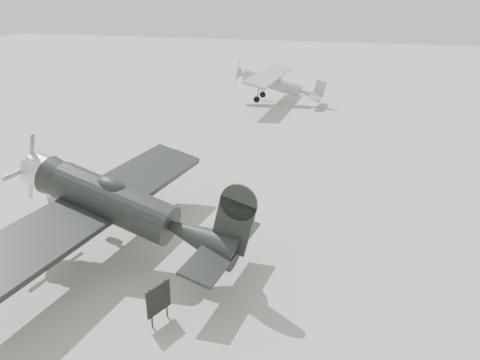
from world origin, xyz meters
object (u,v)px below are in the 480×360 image
Objects in this scene: lowwing_monoplane at (125,208)px; sign_board at (158,299)px; highwing_monoplane at (276,81)px; equipment_block at (68,205)px.

lowwing_monoplane is 3.89m from sign_board.
equipment_block is at bearing -98.98° from highwing_monoplane.
lowwing_monoplane reaches higher than sign_board.
lowwing_monoplane is 7.80× the size of equipment_block.
highwing_monoplane reaches higher than sign_board.
highwing_monoplane is 29.35m from sign_board.
equipment_block is 8.75m from sign_board.
equipment_block is at bearing 153.19° from lowwing_monoplane.
lowwing_monoplane is at bearing -30.71° from equipment_block.
highwing_monoplane is (-1.08, 26.43, -0.14)m from lowwing_monoplane.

